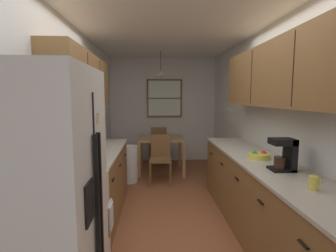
% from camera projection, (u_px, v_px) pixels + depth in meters
% --- Properties ---
extents(ground_plane, '(12.00, 12.00, 0.00)m').
position_uv_depth(ground_plane, '(170.00, 203.00, 3.84)').
color(ground_plane, brown).
extents(wall_left, '(0.10, 9.00, 2.55)m').
position_uv_depth(wall_left, '(76.00, 120.00, 3.62)').
color(wall_left, silver).
rests_on(wall_left, ground).
extents(wall_right, '(0.10, 9.00, 2.55)m').
position_uv_depth(wall_right, '(259.00, 119.00, 3.77)').
color(wall_right, silver).
rests_on(wall_right, ground).
extents(wall_back, '(4.40, 0.10, 2.55)m').
position_uv_depth(wall_back, '(163.00, 110.00, 6.32)').
color(wall_back, silver).
rests_on(wall_back, ground).
extents(ceiling_slab, '(4.40, 9.00, 0.08)m').
position_uv_depth(ceiling_slab, '(170.00, 27.00, 3.54)').
color(ceiling_slab, white).
extents(refrigerator, '(0.75, 0.72, 1.78)m').
position_uv_depth(refrigerator, '(33.00, 222.00, 1.46)').
color(refrigerator, white).
rests_on(refrigerator, ground).
extents(stove_range, '(0.66, 0.60, 1.10)m').
position_uv_depth(stove_range, '(67.00, 229.00, 2.18)').
color(stove_range, white).
rests_on(stove_range, ground).
extents(microwave_over_range, '(0.39, 0.57, 0.31)m').
position_uv_depth(microwave_over_range, '(46.00, 96.00, 2.04)').
color(microwave_over_range, black).
extents(counter_left, '(0.64, 1.82, 0.90)m').
position_uv_depth(counter_left, '(97.00, 183.00, 3.39)').
color(counter_left, brown).
rests_on(counter_left, ground).
extents(upper_cabinets_left, '(0.33, 1.90, 0.65)m').
position_uv_depth(upper_cabinets_left, '(82.00, 81.00, 3.17)').
color(upper_cabinets_left, brown).
extents(counter_right, '(0.64, 3.18, 0.90)m').
position_uv_depth(counter_right, '(263.00, 199.00, 2.87)').
color(counter_right, brown).
rests_on(counter_right, ground).
extents(upper_cabinets_right, '(0.33, 2.86, 0.71)m').
position_uv_depth(upper_cabinets_right, '(283.00, 74.00, 2.66)').
color(upper_cabinets_right, brown).
extents(dining_table, '(0.94, 0.89, 0.75)m').
position_uv_depth(dining_table, '(161.00, 143.00, 5.36)').
color(dining_table, '#A87F51').
rests_on(dining_table, ground).
extents(dining_chair_near, '(0.42, 0.42, 0.90)m').
position_uv_depth(dining_chair_near, '(161.00, 156.00, 4.73)').
color(dining_chair_near, brown).
rests_on(dining_chair_near, ground).
extents(dining_chair_far, '(0.44, 0.44, 0.90)m').
position_uv_depth(dining_chair_far, '(158.00, 143.00, 6.02)').
color(dining_chair_far, brown).
rests_on(dining_chair_far, ground).
extents(pendant_light, '(0.26, 0.26, 0.51)m').
position_uv_depth(pendant_light, '(161.00, 74.00, 5.19)').
color(pendant_light, black).
extents(back_window, '(0.87, 0.05, 0.93)m').
position_uv_depth(back_window, '(164.00, 98.00, 6.22)').
color(back_window, brown).
extents(trash_bin, '(0.31, 0.31, 0.69)m').
position_uv_depth(trash_bin, '(129.00, 164.00, 4.76)').
color(trash_bin, white).
rests_on(trash_bin, ground).
extents(storage_canister, '(0.10, 0.10, 0.21)m').
position_uv_depth(storage_canister, '(78.00, 157.00, 2.54)').
color(storage_canister, '#D84C19').
rests_on(storage_canister, counter_left).
extents(dish_towel, '(0.02, 0.16, 0.24)m').
position_uv_depth(dish_towel, '(111.00, 217.00, 2.35)').
color(dish_towel, white).
extents(coffee_maker, '(0.22, 0.18, 0.31)m').
position_uv_depth(coffee_maker, '(285.00, 154.00, 2.43)').
color(coffee_maker, black).
rests_on(coffee_maker, counter_right).
extents(mug_by_coffeemaker, '(0.11, 0.07, 0.11)m').
position_uv_depth(mug_by_coffeemaker, '(314.00, 183.00, 1.94)').
color(mug_by_coffeemaker, '#E5CC4C').
rests_on(mug_by_coffeemaker, counter_right).
extents(fruit_bowl, '(0.25, 0.25, 0.09)m').
position_uv_depth(fruit_bowl, '(259.00, 155.00, 2.92)').
color(fruit_bowl, '#E5D14C').
rests_on(fruit_bowl, counter_right).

